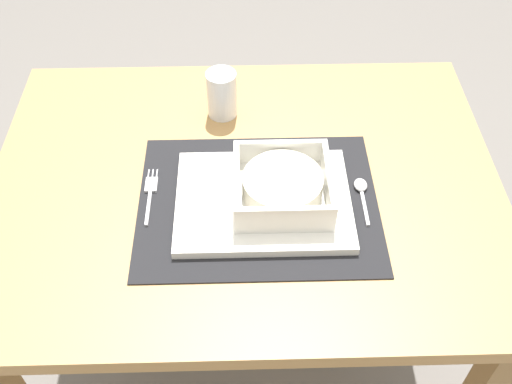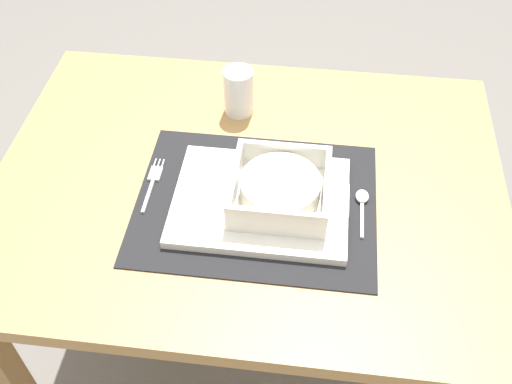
# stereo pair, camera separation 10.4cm
# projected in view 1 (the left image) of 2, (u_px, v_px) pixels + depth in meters

# --- Properties ---
(ground_plane) EXTENTS (6.00, 6.00, 0.00)m
(ground_plane) POSITION_uv_depth(u_px,v_px,m) (247.00, 359.00, 1.62)
(ground_plane) COLOR slate
(dining_table) EXTENTS (0.95, 0.72, 0.70)m
(dining_table) POSITION_uv_depth(u_px,v_px,m) (244.00, 216.00, 1.18)
(dining_table) COLOR #B2844C
(dining_table) RESTS_ON ground
(placemat) EXTENTS (0.43, 0.34, 0.00)m
(placemat) POSITION_uv_depth(u_px,v_px,m) (256.00, 203.00, 1.06)
(placemat) COLOR black
(placemat) RESTS_ON dining_table
(serving_plate) EXTENTS (0.31, 0.24, 0.02)m
(serving_plate) POSITION_uv_depth(u_px,v_px,m) (261.00, 201.00, 1.06)
(serving_plate) COLOR white
(serving_plate) RESTS_ON placemat
(porridge_bowl) EXTENTS (0.17, 0.17, 0.06)m
(porridge_bowl) POSITION_uv_depth(u_px,v_px,m) (280.00, 186.00, 1.03)
(porridge_bowl) COLOR white
(porridge_bowl) RESTS_ON serving_plate
(fork) EXTENTS (0.02, 0.13, 0.00)m
(fork) POSITION_uv_depth(u_px,v_px,m) (148.00, 192.00, 1.08)
(fork) COLOR silver
(fork) RESTS_ON placemat
(spoon) EXTENTS (0.02, 0.11, 0.01)m
(spoon) POSITION_uv_depth(u_px,v_px,m) (359.00, 190.00, 1.08)
(spoon) COLOR silver
(spoon) RESTS_ON placemat
(butter_knife) EXTENTS (0.01, 0.13, 0.01)m
(butter_knife) POSITION_uv_depth(u_px,v_px,m) (345.00, 206.00, 1.05)
(butter_knife) COLOR black
(butter_knife) RESTS_ON placemat
(drinking_glass) EXTENTS (0.06, 0.06, 0.10)m
(drinking_glass) POSITION_uv_depth(u_px,v_px,m) (220.00, 96.00, 1.20)
(drinking_glass) COLOR white
(drinking_glass) RESTS_ON dining_table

